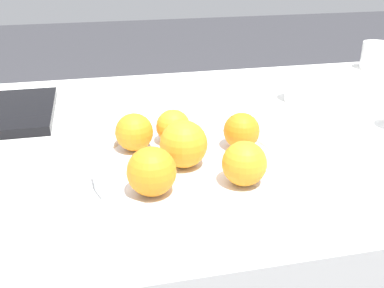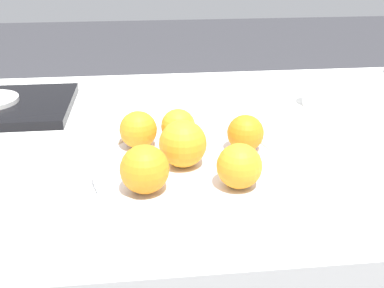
# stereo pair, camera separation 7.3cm
# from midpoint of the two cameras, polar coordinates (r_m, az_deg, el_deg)

# --- Properties ---
(table) EXTENTS (1.59, 0.84, 0.78)m
(table) POSITION_cam_midpoint_polar(r_m,az_deg,el_deg) (1.11, -4.13, -17.30)
(table) COLOR white
(table) RESTS_ON ground_plane
(fruit_platter) EXTENTS (0.32, 0.32, 0.02)m
(fruit_platter) POSITION_cam_midpoint_polar(r_m,az_deg,el_deg) (0.74, -2.80, -2.68)
(fruit_platter) COLOR silver
(fruit_platter) RESTS_ON table
(orange_0) EXTENTS (0.08, 0.08, 0.08)m
(orange_0) POSITION_cam_midpoint_polar(r_m,az_deg,el_deg) (0.71, -3.98, -0.07)
(orange_0) COLOR orange
(orange_0) RESTS_ON fruit_platter
(orange_1) EXTENTS (0.07, 0.07, 0.07)m
(orange_1) POSITION_cam_midpoint_polar(r_m,az_deg,el_deg) (0.66, 3.56, -2.57)
(orange_1) COLOR orange
(orange_1) RESTS_ON fruit_platter
(orange_2) EXTENTS (0.06, 0.06, 0.06)m
(orange_2) POSITION_cam_midpoint_polar(r_m,az_deg,el_deg) (0.80, -5.01, 2.17)
(orange_2) COLOR orange
(orange_2) RESTS_ON fruit_platter
(orange_3) EXTENTS (0.07, 0.07, 0.07)m
(orange_3) POSITION_cam_midpoint_polar(r_m,az_deg,el_deg) (0.64, -8.40, -3.56)
(orange_3) COLOR orange
(orange_3) RESTS_ON fruit_platter
(orange_4) EXTENTS (0.06, 0.06, 0.06)m
(orange_4) POSITION_cam_midpoint_polar(r_m,az_deg,el_deg) (0.78, 3.67, 1.62)
(orange_4) COLOR orange
(orange_4) RESTS_ON fruit_platter
(orange_5) EXTENTS (0.07, 0.07, 0.07)m
(orange_5) POSITION_cam_midpoint_polar(r_m,az_deg,el_deg) (0.78, -10.01, 1.44)
(orange_5) COLOR orange
(orange_5) RESTS_ON fruit_platter
(cup_0) EXTENTS (0.08, 0.08, 0.08)m
(cup_0) POSITION_cam_midpoint_polar(r_m,az_deg,el_deg) (1.42, 20.94, 10.38)
(cup_0) COLOR white
(cup_0) RESTS_ON table
(cup_1) EXTENTS (0.08, 0.08, 0.07)m
(cup_1) POSITION_cam_midpoint_polar(r_m,az_deg,el_deg) (1.08, 11.96, 7.11)
(cup_1) COLOR white
(cup_1) RESTS_ON table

